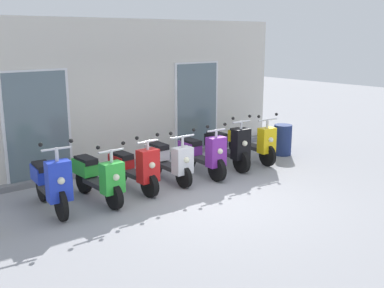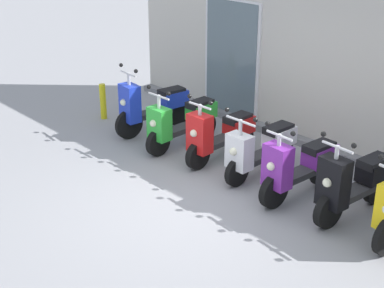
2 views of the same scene
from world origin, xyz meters
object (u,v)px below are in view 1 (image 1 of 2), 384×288
scooter_blue (51,182)px  scooter_yellow (252,141)px  scooter_purple (202,154)px  scooter_black (228,147)px  trash_bin (283,140)px  scooter_green (98,177)px  scooter_white (169,159)px  scooter_red (134,168)px

scooter_blue → scooter_yellow: (5.01, 0.11, -0.04)m
scooter_purple → scooter_yellow: 1.68m
scooter_blue → scooter_black: (4.17, 0.04, -0.02)m
scooter_black → trash_bin: scooter_black is taller
scooter_green → scooter_white: (1.67, 0.11, 0.01)m
scooter_green → scooter_purple: bearing=-0.0°
scooter_green → trash_bin: size_ratio=2.06×
scooter_green → scooter_red: (0.82, 0.09, -0.01)m
scooter_blue → scooter_black: size_ratio=1.05×
scooter_red → scooter_blue: bearing=-178.4°
scooter_green → scooter_blue: bearing=177.0°
scooter_red → scooter_green: bearing=-173.7°
scooter_red → scooter_white: bearing=1.6°
scooter_yellow → scooter_blue: bearing=-178.8°
scooter_green → scooter_black: 3.31m
scooter_purple → scooter_black: bearing=5.8°
scooter_red → trash_bin: bearing=-0.3°
scooter_red → scooter_white: 0.85m
scooter_white → scooter_yellow: size_ratio=0.90×
scooter_white → scooter_yellow: (2.49, 0.04, 0.01)m
scooter_black → scooter_green: bearing=-178.6°
scooter_yellow → trash_bin: (1.03, -0.08, -0.09)m
scooter_purple → scooter_yellow: size_ratio=0.95×
scooter_green → scooter_purple: scooter_purple is taller
scooter_red → scooter_black: (2.48, -0.01, 0.04)m
scooter_purple → scooter_blue: bearing=179.2°
scooter_blue → scooter_yellow: bearing=1.2°
scooter_green → scooter_white: size_ratio=1.06×
scooter_red → trash_bin: (4.36, -0.02, -0.07)m
scooter_green → trash_bin: 5.18m
scooter_red → scooter_yellow: size_ratio=0.93×
scooter_white → trash_bin: 3.51m
scooter_green → scooter_black: scooter_black is taller
scooter_black → trash_bin: (1.88, -0.01, -0.11)m
scooter_blue → trash_bin: (6.04, 0.03, -0.14)m
scooter_blue → scooter_purple: size_ratio=1.03×
scooter_green → scooter_black: size_ratio=1.03×
scooter_green → scooter_purple: size_ratio=1.01×
scooter_white → trash_bin: scooter_white is taller
scooter_blue → scooter_white: (2.53, 0.07, -0.05)m
scooter_blue → scooter_red: size_ratio=1.05×
trash_bin → scooter_purple: bearing=-178.5°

